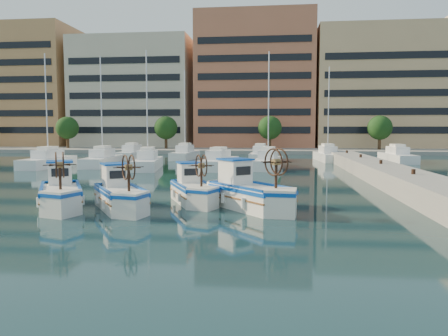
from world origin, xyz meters
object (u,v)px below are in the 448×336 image
(fishing_boat_a, at_px, (61,192))
(fishing_boat_d, at_px, (248,191))
(fishing_boat_b, at_px, (120,194))
(fishing_boat_c, at_px, (193,189))

(fishing_boat_a, xyz_separation_m, fishing_boat_d, (9.20, 0.87, 0.05))
(fishing_boat_a, height_order, fishing_boat_d, fishing_boat_d)
(fishing_boat_a, bearing_deg, fishing_boat_b, -27.86)
(fishing_boat_d, bearing_deg, fishing_boat_a, 145.73)
(fishing_boat_c, bearing_deg, fishing_boat_b, -167.35)
(fishing_boat_c, bearing_deg, fishing_boat_a, 176.51)
(fishing_boat_d, bearing_deg, fishing_boat_c, 114.75)
(fishing_boat_a, height_order, fishing_boat_b, fishing_boat_a)
(fishing_boat_b, height_order, fishing_boat_c, fishing_boat_b)
(fishing_boat_c, distance_m, fishing_boat_d, 3.36)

